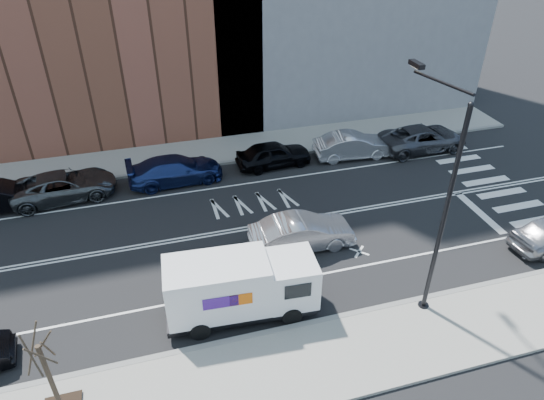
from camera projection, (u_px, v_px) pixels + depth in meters
ground at (223, 232)px, 24.47m from camera, size 120.00×120.00×0.00m
sidewalk_near at (270, 373)px, 17.35m from camera, size 44.00×3.60×0.15m
sidewalk_far at (197, 153)px, 31.51m from camera, size 44.00×3.60×0.15m
curb_near at (257, 335)px, 18.79m from camera, size 44.00×0.25×0.17m
curb_far at (201, 166)px, 30.06m from camera, size 44.00×0.25×0.17m
crosswalk at (494, 187)px, 28.13m from camera, size 3.00×14.00×0.01m
road_markings at (223, 232)px, 24.47m from camera, size 40.00×8.60×0.01m
streetlight at (439, 200)px, 17.73m from camera, size 0.44×4.02×9.34m
street_tree at (53, 386)px, 15.31m from camera, size 1.20×1.20×3.75m
fedex_van at (240, 287)px, 19.10m from camera, size 6.18×2.46×2.77m
far_parked_c at (64, 186)px, 26.77m from camera, size 5.79×3.12×1.54m
far_parked_d at (175, 170)px, 28.23m from camera, size 5.55×2.48×1.58m
far_parked_e at (274, 154)px, 29.85m from camera, size 4.73×2.15×1.57m
far_parked_f at (353, 145)px, 30.82m from camera, size 5.01×2.06×1.62m
far_parked_g at (423, 138)px, 31.69m from camera, size 5.79×2.73×1.60m
driving_sedan at (302, 233)px, 23.08m from camera, size 5.02×1.80×1.65m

